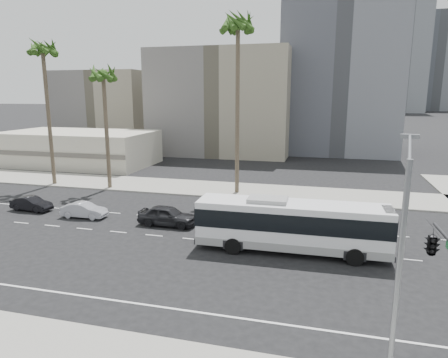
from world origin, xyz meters
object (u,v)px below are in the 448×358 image
(car_b, at_px, (84,210))
(traffic_signal, at_px, (434,250))
(streetlight_corner, at_px, (401,249))
(car_a, at_px, (167,216))
(palm_mid, at_px, (103,77))
(car_c, at_px, (31,204))
(city_bus, at_px, (292,224))
(palm_near, at_px, (238,29))
(palm_far, at_px, (43,52))

(car_b, xyz_separation_m, traffic_signal, (24.12, -13.88, 4.29))
(car_b, bearing_deg, streetlight_corner, -123.75)
(car_a, bearing_deg, palm_mid, 48.20)
(car_c, bearing_deg, streetlight_corner, -112.39)
(city_bus, distance_m, traffic_signal, 12.68)
(car_c, bearing_deg, car_b, -91.37)
(car_a, relative_size, palm_near, 0.26)
(palm_far, bearing_deg, car_b, -43.60)
(car_b, distance_m, palm_mid, 15.93)
(city_bus, xyz_separation_m, palm_mid, (-21.62, 13.43, 10.36))
(car_c, xyz_separation_m, traffic_signal, (30.05, -14.51, 4.30))
(car_c, distance_m, traffic_signal, 33.65)
(car_c, bearing_deg, car_a, -88.50)
(streetlight_corner, bearing_deg, city_bus, 123.22)
(palm_mid, bearing_deg, traffic_signal, -41.15)
(car_b, bearing_deg, city_bus, -101.98)
(car_a, bearing_deg, streetlight_corner, -132.04)
(traffic_signal, bearing_deg, palm_mid, 137.20)
(streetlight_corner, bearing_deg, palm_near, 124.30)
(car_a, relative_size, car_b, 1.21)
(traffic_signal, height_order, palm_near, palm_near)
(traffic_signal, bearing_deg, car_b, 148.42)
(car_b, distance_m, traffic_signal, 28.16)
(streetlight_corner, bearing_deg, car_b, 157.74)
(palm_mid, relative_size, palm_far, 0.82)
(city_bus, bearing_deg, streetlight_corner, -67.14)
(traffic_signal, distance_m, palm_near, 31.12)
(streetlight_corner, xyz_separation_m, palm_near, (-11.99, 25.81, 11.87))
(streetlight_corner, distance_m, palm_near, 30.84)
(traffic_signal, relative_size, palm_near, 0.32)
(car_b, bearing_deg, traffic_signal, -122.03)
(car_b, height_order, palm_far, palm_far)
(palm_far, bearing_deg, palm_near, 3.38)
(streetlight_corner, bearing_deg, car_a, 146.59)
(car_b, relative_size, traffic_signal, 0.67)
(car_a, distance_m, palm_far, 25.79)
(city_bus, relative_size, palm_mid, 0.94)
(car_a, bearing_deg, city_bus, -105.60)
(city_bus, distance_m, streetlight_corner, 12.39)
(car_c, height_order, palm_mid, palm_mid)
(city_bus, height_order, car_a, city_bus)
(palm_mid, bearing_deg, car_c, -103.98)
(car_a, distance_m, car_b, 7.82)
(car_c, height_order, traffic_signal, traffic_signal)
(streetlight_corner, relative_size, palm_far, 0.53)
(streetlight_corner, bearing_deg, car_c, 162.30)
(palm_far, bearing_deg, palm_mid, -0.80)
(car_a, relative_size, car_c, 1.22)
(streetlight_corner, xyz_separation_m, palm_mid, (-26.47, 24.41, 7.32))
(palm_near, bearing_deg, car_a, -104.84)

